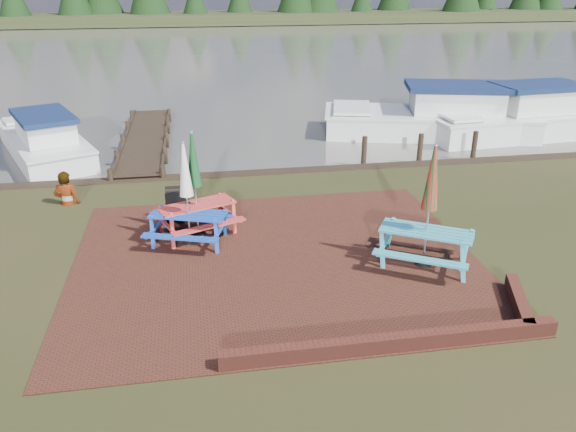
# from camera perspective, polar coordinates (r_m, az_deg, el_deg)

# --- Properties ---
(ground) EXTENTS (120.00, 120.00, 0.00)m
(ground) POSITION_cam_1_polar(r_m,az_deg,el_deg) (11.87, -0.50, -6.72)
(ground) COLOR black
(ground) RESTS_ON ground
(paving) EXTENTS (9.00, 7.50, 0.02)m
(paving) POSITION_cam_1_polar(r_m,az_deg,el_deg) (12.73, -1.22, -4.44)
(paving) COLOR #3C1D13
(paving) RESTS_ON ground
(brick_wall) EXTENTS (6.21, 1.79, 0.30)m
(brick_wall) POSITION_cam_1_polar(r_m,az_deg,el_deg) (10.37, 13.76, -11.47)
(brick_wall) COLOR #4C1E16
(brick_wall) RESTS_ON ground
(water) EXTENTS (120.00, 60.00, 0.02)m
(water) POSITION_cam_1_polar(r_m,az_deg,el_deg) (47.52, -7.93, 16.18)
(water) COLOR #48463D
(water) RESTS_ON ground
(picnic_table_teal) EXTENTS (2.59, 2.51, 2.74)m
(picnic_table_teal) POSITION_cam_1_polar(r_m,az_deg,el_deg) (12.49, 13.96, -0.89)
(picnic_table_teal) COLOR teal
(picnic_table_teal) RESTS_ON ground
(picnic_table_red) EXTENTS (2.34, 2.22, 2.57)m
(picnic_table_red) POSITION_cam_1_polar(r_m,az_deg,el_deg) (13.80, -9.32, 1.64)
(picnic_table_red) COLOR #B2312D
(picnic_table_red) RESTS_ON ground
(picnic_table_blue) EXTENTS (2.20, 2.08, 2.48)m
(picnic_table_blue) POSITION_cam_1_polar(r_m,az_deg,el_deg) (13.37, -10.14, 0.70)
(picnic_table_blue) COLOR #1540A4
(picnic_table_blue) RESTS_ON ground
(chalkboard) EXTENTS (0.59, 0.57, 0.93)m
(chalkboard) POSITION_cam_1_polar(r_m,az_deg,el_deg) (14.64, -11.15, 1.03)
(chalkboard) COLOR black
(chalkboard) RESTS_ON ground
(jetty) EXTENTS (1.76, 9.08, 1.00)m
(jetty) POSITION_cam_1_polar(r_m,az_deg,el_deg) (22.26, -14.27, 7.59)
(jetty) COLOR black
(jetty) RESTS_ON ground
(boat_jetty) EXTENTS (4.58, 6.79, 1.87)m
(boat_jetty) POSITION_cam_1_polar(r_m,az_deg,el_deg) (22.13, -23.49, 6.92)
(boat_jetty) COLOR silver
(boat_jetty) RESTS_ON ground
(boat_near) EXTENTS (8.89, 4.93, 2.28)m
(boat_near) POSITION_cam_1_polar(r_m,az_deg,el_deg) (23.90, 14.59, 9.54)
(boat_near) COLOR silver
(boat_near) RESTS_ON ground
(boat_far) EXTENTS (7.61, 3.26, 2.31)m
(boat_far) POSITION_cam_1_polar(r_m,az_deg,el_deg) (24.74, 22.43, 9.00)
(boat_far) COLOR silver
(boat_far) RESTS_ON ground
(person) EXTENTS (0.75, 0.55, 1.91)m
(person) POSITION_cam_1_polar(r_m,az_deg,el_deg) (16.57, -21.92, 4.18)
(person) COLOR gray
(person) RESTS_ON ground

